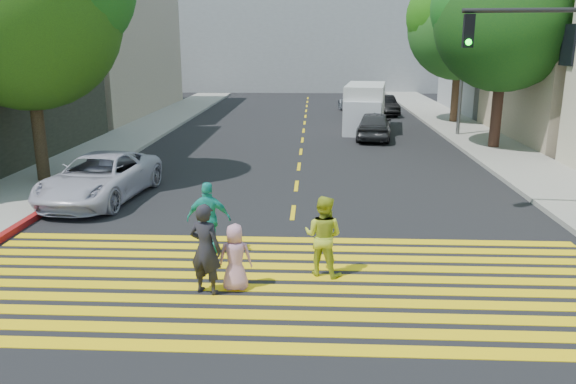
# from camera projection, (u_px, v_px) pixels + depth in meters

# --- Properties ---
(ground) EXTENTS (120.00, 120.00, 0.00)m
(ground) POSITION_uv_depth(u_px,v_px,m) (280.00, 313.00, 9.87)
(ground) COLOR black
(sidewalk_left) EXTENTS (3.00, 40.00, 0.15)m
(sidewalk_left) POSITION_uv_depth(u_px,v_px,m) (153.00, 126.00, 31.46)
(sidewalk_left) COLOR gray
(sidewalk_left) RESTS_ON ground
(sidewalk_right) EXTENTS (3.00, 60.00, 0.15)m
(sidewalk_right) POSITION_uv_depth(u_px,v_px,m) (500.00, 152.00, 23.94)
(sidewalk_right) COLOR gray
(sidewalk_right) RESTS_ON ground
(curb_red) EXTENTS (0.20, 8.00, 0.16)m
(curb_red) POSITION_uv_depth(u_px,v_px,m) (51.00, 207.00, 15.95)
(curb_red) COLOR maroon
(curb_red) RESTS_ON ground
(crosswalk) EXTENTS (13.40, 5.30, 0.01)m
(crosswalk) POSITION_uv_depth(u_px,v_px,m) (284.00, 282.00, 11.10)
(crosswalk) COLOR yellow
(crosswalk) RESTS_ON ground
(lane_line) EXTENTS (0.12, 34.40, 0.01)m
(lane_line) POSITION_uv_depth(u_px,v_px,m) (304.00, 127.00, 31.58)
(lane_line) COLOR yellow
(lane_line) RESTS_ON ground
(building_left_tan) EXTENTS (12.00, 16.00, 10.00)m
(building_left_tan) POSITION_uv_depth(u_px,v_px,m) (59.00, 36.00, 36.31)
(building_left_tan) COLOR tan
(building_left_tan) RESTS_ON ground
(building_right_grey) EXTENTS (10.00, 10.00, 10.00)m
(building_right_grey) POSITION_uv_depth(u_px,v_px,m) (535.00, 36.00, 36.85)
(building_right_grey) COLOR gray
(building_right_grey) RESTS_ON ground
(backdrop_block) EXTENTS (30.00, 8.00, 12.00)m
(backdrop_block) POSITION_uv_depth(u_px,v_px,m) (309.00, 27.00, 54.63)
(backdrop_block) COLOR gray
(backdrop_block) RESTS_ON ground
(tree_left) EXTENTS (6.58, 6.06, 8.50)m
(tree_left) POSITION_uv_depth(u_px,v_px,m) (27.00, 4.00, 17.37)
(tree_left) COLOR black
(tree_left) RESTS_ON ground
(tree_right_near) EXTENTS (7.95, 7.72, 8.53)m
(tree_right_near) POSITION_uv_depth(u_px,v_px,m) (508.00, 13.00, 23.28)
(tree_right_near) COLOR #372218
(tree_right_near) RESTS_ON ground
(tree_right_far) EXTENTS (6.50, 5.96, 8.48)m
(tree_right_far) POSITION_uv_depth(u_px,v_px,m) (462.00, 21.00, 31.25)
(tree_right_far) COLOR #463420
(tree_right_far) RESTS_ON ground
(pedestrian_man) EXTENTS (0.75, 0.62, 1.76)m
(pedestrian_man) POSITION_uv_depth(u_px,v_px,m) (206.00, 249.00, 10.44)
(pedestrian_man) COLOR black
(pedestrian_man) RESTS_ON ground
(pedestrian_woman) EXTENTS (0.98, 0.88, 1.66)m
(pedestrian_woman) POSITION_uv_depth(u_px,v_px,m) (323.00, 236.00, 11.29)
(pedestrian_woman) COLOR #B2C02A
(pedestrian_woman) RESTS_ON ground
(pedestrian_child) EXTENTS (0.66, 0.44, 1.31)m
(pedestrian_child) POSITION_uv_depth(u_px,v_px,m) (235.00, 257.00, 10.64)
(pedestrian_child) COLOR #C988A0
(pedestrian_child) RESTS_ON ground
(pedestrian_extra) EXTENTS (0.98, 0.43, 1.66)m
(pedestrian_extra) POSITION_uv_depth(u_px,v_px,m) (209.00, 219.00, 12.39)
(pedestrian_extra) COLOR teal
(pedestrian_extra) RESTS_ON ground
(white_sedan) EXTENTS (2.76, 5.13, 1.37)m
(white_sedan) POSITION_uv_depth(u_px,v_px,m) (100.00, 178.00, 16.77)
(white_sedan) COLOR #B8B5C8
(white_sedan) RESTS_ON ground
(dark_car_near) EXTENTS (2.13, 4.21, 1.37)m
(dark_car_near) POSITION_uv_depth(u_px,v_px,m) (374.00, 125.00, 27.30)
(dark_car_near) COLOR #262629
(dark_car_near) RESTS_ON ground
(silver_car) EXTENTS (2.66, 4.89, 1.34)m
(silver_car) POSITION_uv_depth(u_px,v_px,m) (357.00, 102.00, 37.79)
(silver_car) COLOR #9BA3AF
(silver_car) RESTS_ON ground
(dark_car_parked) EXTENTS (1.73, 3.93, 1.26)m
(dark_car_parked) POSITION_uv_depth(u_px,v_px,m) (384.00, 105.00, 36.47)
(dark_car_parked) COLOR black
(dark_car_parked) RESTS_ON ground
(white_van) EXTENTS (2.62, 5.39, 2.44)m
(white_van) POSITION_uv_depth(u_px,v_px,m) (365.00, 109.00, 29.91)
(white_van) COLOR silver
(white_van) RESTS_ON ground
(traffic_signal) EXTENTS (3.91, 0.52, 5.73)m
(traffic_signal) POSITION_uv_depth(u_px,v_px,m) (572.00, 80.00, 13.80)
(traffic_signal) COLOR black
(traffic_signal) RESTS_ON ground
(street_lamp) EXTENTS (2.15, 0.73, 9.61)m
(street_lamp) POSITION_uv_depth(u_px,v_px,m) (462.00, 22.00, 26.66)
(street_lamp) COLOR #616161
(street_lamp) RESTS_ON ground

